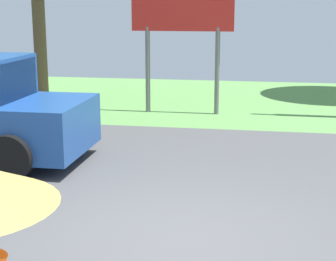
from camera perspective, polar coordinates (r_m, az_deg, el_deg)
name	(u,v)px	position (r m, az deg, el deg)	size (l,w,h in m)	color
ground_plane	(206,171)	(9.62, 3.93, -4.16)	(40.00, 22.00, 0.20)	#4C4C4F
roadside_billboard	(182,13)	(14.12, 1.50, 12.05)	(2.60, 0.12, 3.50)	slate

